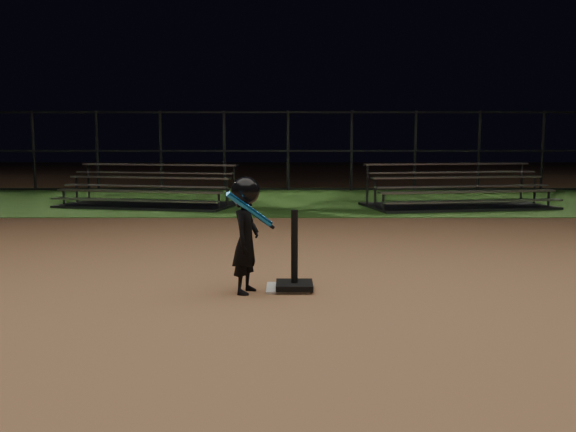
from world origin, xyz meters
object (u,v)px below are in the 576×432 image
object	(u,v)px
batting_tee	(294,274)
child_batter	(246,232)
bleacher_right	(457,199)
home_plate	(288,288)
bleacher_left	(149,198)

from	to	relation	value
batting_tee	child_batter	bearing A→B (deg)	-168.66
batting_tee	bleacher_right	distance (m)	8.93
home_plate	child_batter	distance (m)	0.77
home_plate	child_batter	bearing A→B (deg)	-159.90
child_batter	bleacher_left	xyz separation A→B (m)	(-2.90, 8.42, -0.43)
bleacher_left	bleacher_right	world-z (taller)	bleacher_right
bleacher_left	bleacher_right	bearing A→B (deg)	10.59
home_plate	bleacher_right	size ratio (longest dim) A/B	0.10
batting_tee	child_batter	world-z (taller)	child_batter
bleacher_left	bleacher_right	size ratio (longest dim) A/B	0.98
batting_tee	bleacher_right	world-z (taller)	bleacher_right
batting_tee	child_batter	xyz separation A→B (m)	(-0.49, -0.10, 0.45)
child_batter	bleacher_left	distance (m)	8.91
bleacher_left	bleacher_right	xyz separation A→B (m)	(7.30, -0.29, 0.01)
home_plate	bleacher_right	world-z (taller)	bleacher_right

